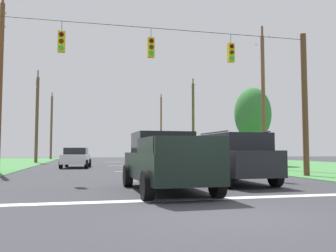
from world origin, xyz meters
The scene contains 18 objects.
ground_plane centered at (0.00, 0.00, 0.00)m, with size 120.00×120.00×0.00m, color #333338.
stop_bar_stripe centered at (0.00, 2.39, 0.00)m, with size 13.65×0.45×0.01m, color white.
lane_dash_0 centered at (0.00, 8.39, 0.00)m, with size 0.15×2.50×0.01m, color white.
lane_dash_1 centered at (0.00, 15.49, 0.00)m, with size 0.15×2.50×0.01m, color white.
lane_dash_2 centered at (0.00, 23.57, 0.00)m, with size 0.15×2.50×0.01m, color white.
lane_dash_3 centered at (0.00, 32.22, 0.00)m, with size 0.15×2.50×0.01m, color white.
lane_dash_4 centered at (0.00, 36.07, 0.00)m, with size 0.15×2.50×0.01m, color white.
overhead_signal_span centered at (0.18, 9.27, 4.12)m, with size 16.13×0.31×7.48m.
pickup_truck centered at (-0.38, 4.35, 0.97)m, with size 2.42×5.46×1.95m.
suv_black centered at (2.78, 6.35, 1.06)m, with size 2.37×4.88×2.05m.
distant_car_crossing_white centered at (-3.78, 21.02, 0.79)m, with size 2.31×4.44×1.52m.
utility_pole_mid_right centered at (9.09, 15.51, 4.92)m, with size 0.26×1.97×10.17m.
utility_pole_far_right centered at (9.00, 32.23, 4.72)m, with size 0.30×1.69×9.76m.
utility_pole_near_left centered at (8.71, 49.44, 5.23)m, with size 0.27×1.58×10.63m.
utility_pole_far_left centered at (-8.06, 15.46, 5.41)m, with size 0.27×1.76×10.85m.
utility_pole_distant_right centered at (-8.30, 32.59, 4.81)m, with size 0.33×1.94×9.94m.
utility_pole_distant_left centered at (-8.35, 48.10, 4.86)m, with size 0.32×1.64×10.02m.
tree_roadside_right centered at (11.00, 21.02, 4.45)m, with size 3.15×3.15×6.79m.
Camera 1 is at (-2.86, -6.92, 1.34)m, focal length 37.57 mm.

